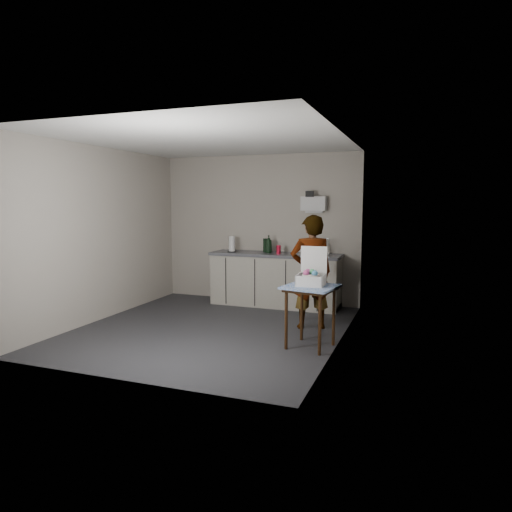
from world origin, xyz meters
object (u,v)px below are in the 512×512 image
(paper_towel, at_px, (232,245))
(kitchen_counter, at_px, (275,281))
(standing_man, at_px, (311,272))
(dish_rack, at_px, (316,251))
(bakery_box, at_px, (311,277))
(soda_can, at_px, (279,249))
(soap_bottle, at_px, (269,244))
(side_table, at_px, (311,294))
(dark_bottle, at_px, (265,245))

(paper_towel, bearing_deg, kitchen_counter, 7.41)
(kitchen_counter, height_order, standing_man, standing_man)
(standing_man, bearing_deg, dish_rack, -105.62)
(paper_towel, xyz_separation_m, bakery_box, (1.86, -1.86, -0.17))
(paper_towel, bearing_deg, soda_can, 3.62)
(standing_man, xyz_separation_m, bakery_box, (0.19, -0.80, 0.07))
(soap_bottle, relative_size, dish_rack, 0.78)
(side_table, height_order, paper_towel, paper_towel)
(standing_man, xyz_separation_m, dark_bottle, (-1.12, 1.25, 0.23))
(side_table, height_order, bakery_box, bakery_box)
(paper_towel, distance_m, bakery_box, 2.64)
(standing_man, height_order, soap_bottle, standing_man)
(dish_rack, height_order, bakery_box, bakery_box)
(standing_man, distance_m, paper_towel, 1.99)
(standing_man, distance_m, soda_can, 1.41)
(kitchen_counter, relative_size, bakery_box, 4.85)
(standing_man, relative_size, dish_rack, 4.09)
(soap_bottle, xyz_separation_m, bakery_box, (1.21, -1.96, -0.19))
(kitchen_counter, xyz_separation_m, soda_can, (0.07, -0.05, 0.55))
(kitchen_counter, xyz_separation_m, bakery_box, (1.09, -1.96, 0.44))
(soda_can, bearing_deg, side_table, -62.43)
(kitchen_counter, distance_m, dish_rack, 0.90)
(kitchen_counter, height_order, dark_bottle, dark_bottle)
(soap_bottle, xyz_separation_m, soda_can, (0.19, -0.04, -0.08))
(soda_can, xyz_separation_m, paper_towel, (-0.83, -0.05, 0.06))
(dark_bottle, bearing_deg, bakery_box, -57.46)
(kitchen_counter, relative_size, soap_bottle, 7.34)
(soap_bottle, height_order, dish_rack, soap_bottle)
(soap_bottle, height_order, dark_bottle, soap_bottle)
(kitchen_counter, xyz_separation_m, dish_rack, (0.71, -0.03, 0.55))
(bakery_box, bearing_deg, standing_man, 101.32)
(kitchen_counter, bearing_deg, soap_bottle, -176.88)
(soda_can, bearing_deg, dish_rack, 1.78)
(side_table, bearing_deg, soap_bottle, 131.94)
(soda_can, bearing_deg, dark_bottle, 155.01)
(soap_bottle, bearing_deg, bakery_box, -58.25)
(paper_towel, bearing_deg, standing_man, -32.70)
(dish_rack, bearing_deg, side_table, -78.90)
(kitchen_counter, bearing_deg, paper_towel, -172.59)
(soap_bottle, relative_size, paper_towel, 1.10)
(dish_rack, bearing_deg, kitchen_counter, 177.83)
(paper_towel, height_order, dish_rack, paper_towel)
(standing_man, relative_size, soda_can, 11.35)
(bakery_box, bearing_deg, soda_can, 115.81)
(soda_can, distance_m, dark_bottle, 0.32)
(side_table, relative_size, soap_bottle, 2.52)
(dark_bottle, bearing_deg, soda_can, -24.99)
(soda_can, height_order, paper_towel, paper_towel)
(bakery_box, bearing_deg, soap_bottle, 119.52)
(dish_rack, xyz_separation_m, bakery_box, (0.38, -1.94, -0.10))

